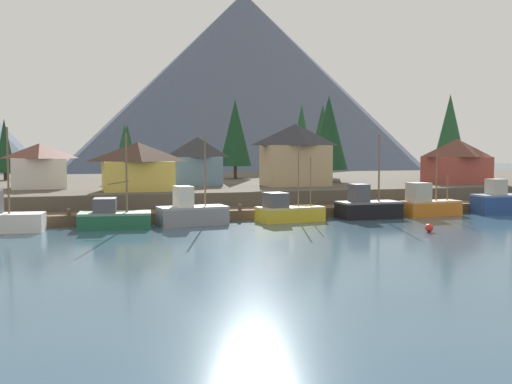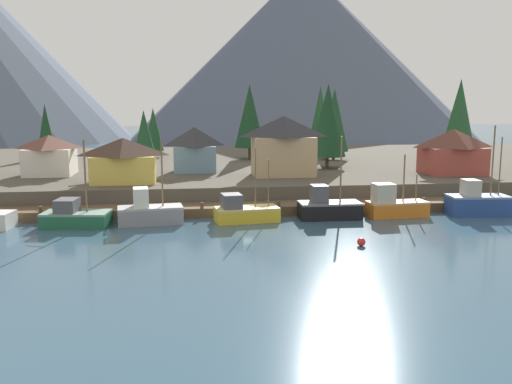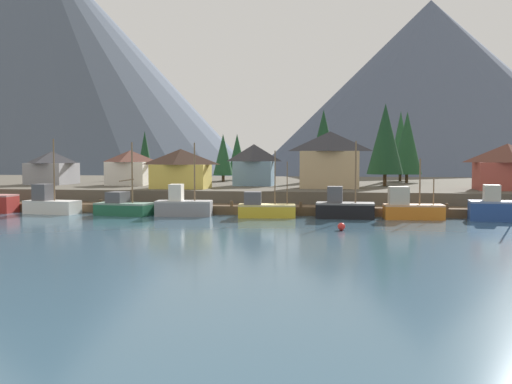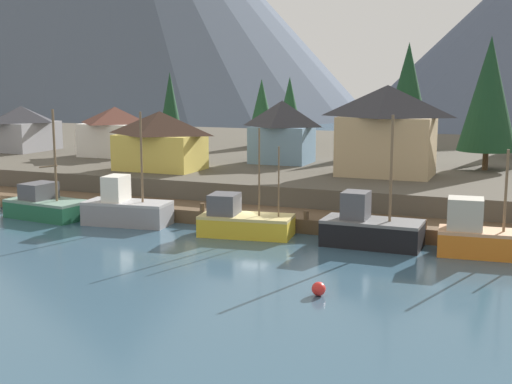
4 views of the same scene
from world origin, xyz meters
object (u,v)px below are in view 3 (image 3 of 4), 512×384
fishing_boat_grey (183,206)px  conifer_near_right (385,139)px  fishing_boat_green (123,207)px  conifer_far_left (401,142)px  conifer_mid_left (407,143)px  house_blue (254,164)px  conifer_back_left (223,155)px  house_grey (52,167)px  fishing_boat_blue (500,209)px  conifer_centre (237,154)px  channel_buoy (341,227)px  house_white (130,167)px  fishing_boat_black (344,208)px  conifer_back_right (323,140)px  house_yellow (181,168)px  fishing_boat_yellow (264,208)px  fishing_boat_white (50,204)px  house_tan (330,159)px  conifer_mid_right (145,152)px  house_red (507,166)px  fishing_boat_orange (410,208)px

fishing_boat_grey → conifer_near_right: 33.32m
fishing_boat_green → conifer_far_left: (34.15, 41.49, 8.21)m
conifer_mid_left → house_blue: bearing=-149.6°
house_blue → conifer_back_left: size_ratio=0.75×
house_grey → conifer_back_left: bearing=30.4°
fishing_boat_blue → conifer_centre: conifer_centre is taller
fishing_boat_green → fishing_boat_grey: size_ratio=1.01×
conifer_centre → channel_buoy: size_ratio=11.90×
house_white → house_grey: bearing=178.1°
conifer_mid_left → fishing_boat_black: bearing=-105.9°
fishing_boat_black → conifer_back_left: 40.11m
conifer_back_right → conifer_centre: (-15.77, 5.15, -2.30)m
house_grey → conifer_back_left: conifer_back_left is taller
fishing_boat_green → conifer_back_right: size_ratio=0.69×
fishing_boat_black → house_yellow: (-21.61, 11.06, 4.05)m
house_yellow → conifer_far_left: conifer_far_left is taller
fishing_boat_yellow → conifer_mid_left: size_ratio=0.65×
fishing_boat_white → fishing_boat_black: size_ratio=1.05×
conifer_near_right → conifer_centre: bearing=143.2°
conifer_centre → house_tan: bearing=-55.7°
conifer_mid_right → fishing_boat_black: bearing=-47.9°
fishing_boat_white → fishing_boat_green: bearing=5.4°
house_red → conifer_far_left: conifer_far_left is taller
fishing_boat_white → conifer_mid_left: size_ratio=0.77×
fishing_boat_yellow → house_blue: bearing=95.1°
fishing_boat_orange → conifer_mid_right: 61.03m
conifer_near_right → fishing_boat_black: bearing=-104.0°
conifer_far_left → fishing_boat_green: bearing=-129.5°
fishing_boat_white → channel_buoy: 35.91m
fishing_boat_orange → fishing_boat_blue: bearing=-6.2°
fishing_boat_orange → house_red: (13.09, 13.72, 4.28)m
conifer_mid_left → channel_buoy: conifer_mid_left is taller
house_tan → conifer_far_left: (11.12, 26.14, 2.81)m
fishing_boat_black → house_blue: (-13.24, 19.96, 4.45)m
fishing_boat_black → fishing_boat_blue: 16.16m
fishing_boat_grey → channel_buoy: size_ratio=11.82×
house_grey → conifer_near_right: conifer_near_right is taller
house_blue → fishing_boat_blue: bearing=-34.4°
fishing_boat_white → fishing_boat_yellow: (25.53, -0.13, -0.19)m
conifer_back_right → house_grey: bearing=-158.7°
conifer_mid_left → conifer_mid_right: bearing=170.2°
fishing_boat_orange → conifer_near_right: conifer_near_right is taller
fishing_boat_green → channel_buoy: (25.09, -10.60, -0.63)m
fishing_boat_orange → house_grey: 55.43m
fishing_boat_orange → house_tan: size_ratio=0.80×
house_tan → conifer_back_left: 26.63m
fishing_boat_white → house_red: (54.40, 13.98, 4.32)m
house_grey → conifer_near_right: size_ratio=0.61×
house_white → fishing_boat_green: bearing=-71.4°
house_yellow → conifer_mid_right: 34.26m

